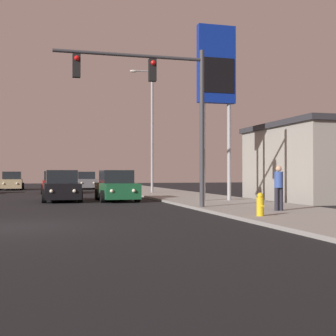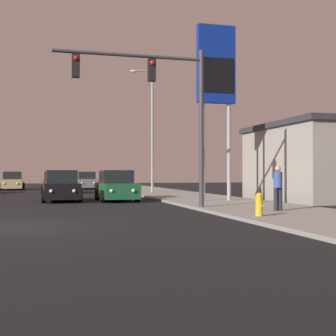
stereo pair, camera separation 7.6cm
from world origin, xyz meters
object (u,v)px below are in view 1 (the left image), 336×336
car_tan (12,182)px  car_red (55,183)px  fire_hydrant (260,205)px  traffic_light_mast (163,96)px  gas_station_sign (216,74)px  pedestrian_on_sidewalk (279,186)px  car_green (116,187)px  street_lamp (150,124)px  car_grey (86,181)px  car_black (61,187)px

car_tan → car_red: 9.48m
fire_hydrant → traffic_light_mast: bearing=115.6°
gas_station_sign → pedestrian_on_sidewalk: size_ratio=5.39×
car_tan → gas_station_sign: gas_station_sign is taller
traffic_light_mast → car_green: bearing=96.6°
car_tan → traffic_light_mast: size_ratio=0.67×
street_lamp → pedestrian_on_sidewalk: 18.05m
pedestrian_on_sidewalk → car_tan: bearing=110.9°
car_tan → pedestrian_on_sidewalk: pedestrian_on_sidewalk is taller
car_green → traffic_light_mast: size_ratio=0.67×
car_grey → car_green: (-0.08, -20.52, 0.00)m
gas_station_sign → pedestrian_on_sidewalk: bearing=-91.0°
car_tan → car_grey: 6.82m
traffic_light_mast → pedestrian_on_sidewalk: size_ratio=3.89×
car_grey → fire_hydrant: 32.20m
car_tan → street_lamp: street_lamp is taller
car_black → traffic_light_mast: bearing=115.3°
traffic_light_mast → gas_station_sign: size_ratio=0.72×
car_tan → fire_hydrant: bearing=105.9°
car_green → gas_station_sign: (4.73, -2.88, 5.86)m
car_tan → car_black: bearing=99.9°
car_grey → street_lamp: 13.87m
car_tan → traffic_light_mast: traffic_light_mast is taller
car_green → gas_station_sign: size_ratio=0.48×
street_lamp → gas_station_sign: bearing=-84.3°
car_green → car_black: (-2.92, 0.49, 0.00)m
car_green → car_red: (-3.05, 11.11, 0.00)m
car_green → traffic_light_mast: traffic_light_mast is taller
car_red → traffic_light_mast: traffic_light_mast is taller
car_tan → street_lamp: 16.45m
gas_station_sign → fire_hydrant: gas_station_sign is taller
street_lamp → gas_station_sign: size_ratio=1.00×
car_black → pedestrian_on_sidewalk: (7.53, -10.20, 0.27)m
car_tan → fire_hydrant: 32.86m
fire_hydrant → pedestrian_on_sidewalk: pedestrian_on_sidewalk is taller
car_tan → car_grey: same height
car_red → traffic_light_mast: size_ratio=0.67×
gas_station_sign → car_green: bearing=148.7°
car_green → street_lamp: size_ratio=0.48×
traffic_light_mast → fire_hydrant: (2.14, -4.47, -4.17)m
car_grey → car_green: bearing=89.3°
car_grey → car_green: same height
car_grey → pedestrian_on_sidewalk: (4.53, -30.23, 0.27)m
car_tan → car_black: size_ratio=1.00×
traffic_light_mast → car_black: bearing=116.3°
car_black → gas_station_sign: size_ratio=0.48×
street_lamp → car_green: bearing=-115.0°
car_black → gas_station_sign: 10.21m
car_tan → pedestrian_on_sidewalk: 31.66m
traffic_light_mast → car_tan: bearing=105.6°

